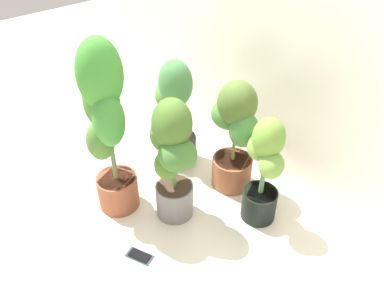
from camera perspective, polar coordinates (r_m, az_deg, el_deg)
The scene contains 8 objects.
ground_plane at distance 2.25m, azimuth -4.26°, elevation -11.04°, with size 8.00×8.00×0.00m, color silver.
mylar_back_wall at distance 2.23m, azimuth 13.11°, elevation 18.52°, with size 3.20×0.01×2.00m, color silver.
potted_plant_center at distance 2.00m, azimuth -2.91°, elevation -1.74°, with size 0.40×0.30×0.75m.
potted_plant_back_right at distance 2.07m, azimuth 10.58°, elevation -3.88°, with size 0.31×0.24×0.67m.
potted_plant_back_left at distance 2.44m, azimuth -2.54°, elevation 4.81°, with size 0.34×0.28×0.74m.
potted_plant_back_center at distance 2.24m, azimuth 6.35°, elevation 1.71°, with size 0.39×0.33×0.72m.
potted_plant_front_left at distance 2.01m, azimuth -12.61°, elevation 3.19°, with size 0.36×0.26×1.04m.
cell_phone at distance 2.10m, azimuth -7.80°, elevation -16.12°, with size 0.16×0.12×0.01m.
Camera 1 is at (1.24, -0.87, 1.67)m, focal length 35.95 mm.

